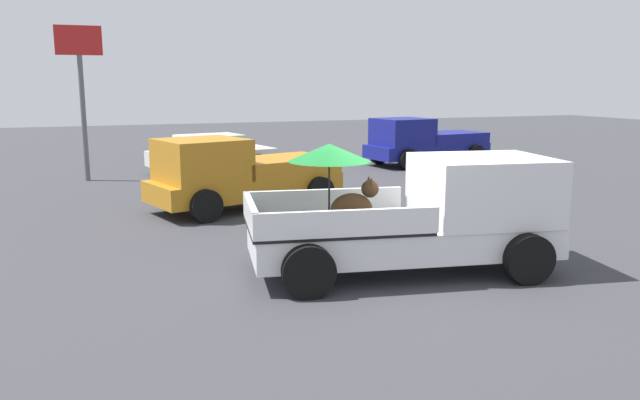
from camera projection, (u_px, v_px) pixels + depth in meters
ground_plane at (401, 271)px, 10.49m from camera, size 80.00×80.00×0.00m
pickup_truck_main at (427, 214)px, 10.39m from camera, size 5.30×2.94×2.17m
pickup_truck_red at (239, 174)px, 15.57m from camera, size 5.11×3.15×1.80m
pickup_truck_far at (423, 142)px, 24.02m from camera, size 5.00×2.66×1.80m
parked_sedan_near at (211, 152)px, 21.88m from camera, size 4.57×2.62×1.33m
motel_sign at (81, 72)px, 19.60m from camera, size 1.40×0.16×4.86m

